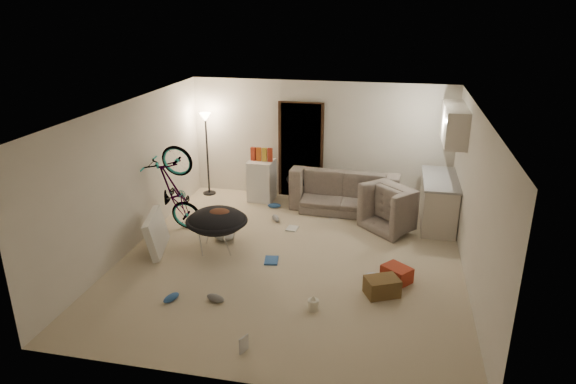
% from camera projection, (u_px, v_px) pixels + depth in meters
% --- Properties ---
extents(floor, '(5.50, 6.00, 0.02)m').
position_uv_depth(floor, '(291.00, 259.00, 8.49)').
color(floor, beige).
rests_on(floor, ground).
extents(ceiling, '(5.50, 6.00, 0.02)m').
position_uv_depth(ceiling, '(291.00, 108.00, 7.62)').
color(ceiling, white).
rests_on(ceiling, wall_back).
extents(wall_back, '(5.50, 0.02, 2.50)m').
position_uv_depth(wall_back, '(320.00, 141.00, 10.82)').
color(wall_back, silver).
rests_on(wall_back, floor).
extents(wall_front, '(5.50, 0.02, 2.50)m').
position_uv_depth(wall_front, '(232.00, 284.00, 5.29)').
color(wall_front, silver).
rests_on(wall_front, floor).
extents(wall_left, '(0.02, 6.00, 2.50)m').
position_uv_depth(wall_left, '(130.00, 176.00, 8.60)').
color(wall_left, silver).
rests_on(wall_left, floor).
extents(wall_right, '(0.02, 6.00, 2.50)m').
position_uv_depth(wall_right, '(475.00, 201.00, 7.52)').
color(wall_right, silver).
rests_on(wall_right, floor).
extents(doorway, '(0.85, 0.10, 2.04)m').
position_uv_depth(doorway, '(301.00, 151.00, 10.94)').
color(doorway, black).
rests_on(doorway, floor).
extents(door_trim, '(0.97, 0.04, 2.10)m').
position_uv_depth(door_trim, '(301.00, 151.00, 10.91)').
color(door_trim, '#321E11').
rests_on(door_trim, floor).
extents(floor_lamp, '(0.28, 0.28, 1.81)m').
position_uv_depth(floor_lamp, '(206.00, 136.00, 10.94)').
color(floor_lamp, black).
rests_on(floor_lamp, floor).
extents(kitchen_counter, '(0.60, 1.50, 0.88)m').
position_uv_depth(kitchen_counter, '(438.00, 202.00, 9.70)').
color(kitchen_counter, beige).
rests_on(kitchen_counter, floor).
extents(counter_top, '(0.64, 1.54, 0.04)m').
position_uv_depth(counter_top, '(441.00, 179.00, 9.54)').
color(counter_top, gray).
rests_on(counter_top, kitchen_counter).
extents(kitchen_uppers, '(0.38, 1.40, 0.65)m').
position_uv_depth(kitchen_uppers, '(454.00, 124.00, 9.15)').
color(kitchen_uppers, beige).
rests_on(kitchen_uppers, wall_right).
extents(sofa, '(2.21, 0.96, 0.63)m').
position_uv_depth(sofa, '(345.00, 193.00, 10.50)').
color(sofa, '#313832').
rests_on(sofa, floor).
extents(armchair, '(1.29, 1.29, 0.63)m').
position_uv_depth(armchair, '(399.00, 211.00, 9.61)').
color(armchair, '#313832').
rests_on(armchair, floor).
extents(bicycle, '(1.74, 0.83, 0.98)m').
position_uv_depth(bicycle, '(176.00, 208.00, 9.41)').
color(bicycle, black).
rests_on(bicycle, floor).
extents(book_asset, '(0.27, 0.24, 0.02)m').
position_uv_depth(book_asset, '(240.00, 355.00, 6.17)').
color(book_asset, '#9C2C17').
rests_on(book_asset, floor).
extents(mini_fridge, '(0.54, 0.54, 0.87)m').
position_uv_depth(mini_fridge, '(262.00, 180.00, 10.91)').
color(mini_fridge, white).
rests_on(mini_fridge, floor).
extents(snack_box_0, '(0.11, 0.09, 0.30)m').
position_uv_depth(snack_box_0, '(253.00, 154.00, 10.74)').
color(snack_box_0, '#9C2C17').
rests_on(snack_box_0, mini_fridge).
extents(snack_box_1, '(0.11, 0.08, 0.30)m').
position_uv_depth(snack_box_1, '(259.00, 155.00, 10.72)').
color(snack_box_1, '#C95719').
rests_on(snack_box_1, mini_fridge).
extents(snack_box_2, '(0.10, 0.08, 0.30)m').
position_uv_depth(snack_box_2, '(264.00, 155.00, 10.70)').
color(snack_box_2, gold).
rests_on(snack_box_2, mini_fridge).
extents(snack_box_3, '(0.10, 0.07, 0.30)m').
position_uv_depth(snack_box_3, '(270.00, 155.00, 10.67)').
color(snack_box_3, '#9C2C17').
rests_on(snack_box_3, mini_fridge).
extents(saucer_chair, '(1.05, 1.05, 0.74)m').
position_uv_depth(saucer_chair, '(217.00, 226.00, 8.66)').
color(saucer_chair, silver).
rests_on(saucer_chair, floor).
extents(hoodie, '(0.60, 0.57, 0.22)m').
position_uv_depth(hoodie, '(219.00, 216.00, 8.55)').
color(hoodie, '#4E291A').
rests_on(hoodie, saucer_chair).
extents(sofa_drape, '(0.57, 0.48, 0.28)m').
position_uv_depth(sofa_drape, '(300.00, 180.00, 10.61)').
color(sofa_drape, black).
rests_on(sofa_drape, sofa).
extents(tv_box, '(0.49, 1.01, 0.65)m').
position_uv_depth(tv_box, '(156.00, 233.00, 8.69)').
color(tv_box, silver).
rests_on(tv_box, floor).
extents(drink_case_a, '(0.57, 0.50, 0.27)m').
position_uv_depth(drink_case_a, '(382.00, 287.00, 7.40)').
color(drink_case_a, brown).
rests_on(drink_case_a, floor).
extents(drink_case_b, '(0.51, 0.50, 0.24)m').
position_uv_depth(drink_case_b, '(397.00, 274.00, 7.78)').
color(drink_case_b, '#9C2C17').
rests_on(drink_case_b, floor).
extents(juicer, '(0.15, 0.15, 0.22)m').
position_uv_depth(juicer, '(313.00, 304.00, 7.05)').
color(juicer, '#EDE6CD').
rests_on(juicer, floor).
extents(newspaper, '(0.58, 0.62, 0.01)m').
position_uv_depth(newspaper, '(334.00, 214.00, 10.26)').
color(newspaper, '#BDB7AF').
rests_on(newspaper, floor).
extents(book_blue, '(0.26, 0.33, 0.03)m').
position_uv_depth(book_blue, '(271.00, 260.00, 8.41)').
color(book_blue, '#2C5AA2').
rests_on(book_blue, floor).
extents(book_white, '(0.22, 0.27, 0.02)m').
position_uv_depth(book_white, '(292.00, 228.00, 9.60)').
color(book_white, silver).
rests_on(book_white, floor).
extents(shoe_0, '(0.29, 0.16, 0.10)m').
position_uv_depth(shoe_0, '(274.00, 205.00, 10.59)').
color(shoe_0, '#2C5AA2').
rests_on(shoe_0, floor).
extents(shoe_1, '(0.24, 0.32, 0.11)m').
position_uv_depth(shoe_1, '(276.00, 218.00, 9.95)').
color(shoe_1, slate).
rests_on(shoe_1, floor).
extents(shoe_2, '(0.21, 0.30, 0.10)m').
position_uv_depth(shoe_2, '(171.00, 298.00, 7.28)').
color(shoe_2, '#2C5AA2').
rests_on(shoe_2, floor).
extents(shoe_3, '(0.31, 0.20, 0.11)m').
position_uv_depth(shoe_3, '(216.00, 298.00, 7.26)').
color(shoe_3, slate).
rests_on(shoe_3, floor).
extents(shoe_4, '(0.27, 0.25, 0.10)m').
position_uv_depth(shoe_4, '(369.00, 276.00, 7.87)').
color(shoe_4, white).
rests_on(shoe_4, floor).
extents(clothes_lump_b, '(0.56, 0.55, 0.13)m').
position_uv_depth(clothes_lump_b, '(329.00, 205.00, 10.55)').
color(clothes_lump_b, black).
rests_on(clothes_lump_b, floor).
extents(clothes_lump_c, '(0.55, 0.52, 0.13)m').
position_uv_depth(clothes_lump_c, '(224.00, 235.00, 9.20)').
color(clothes_lump_c, silver).
rests_on(clothes_lump_c, floor).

